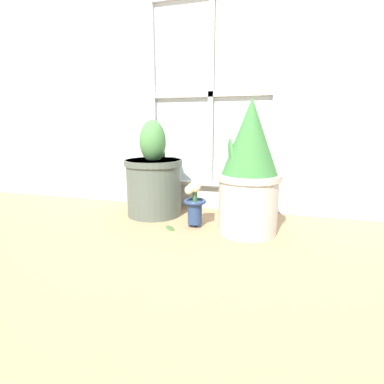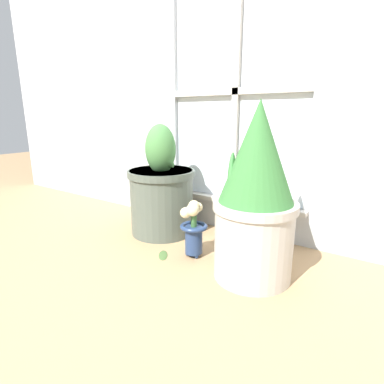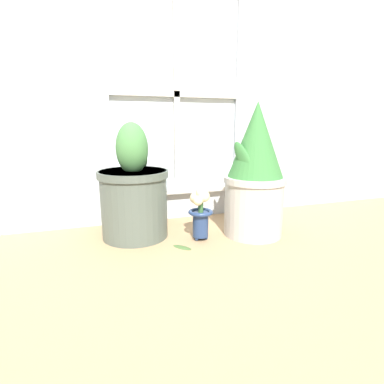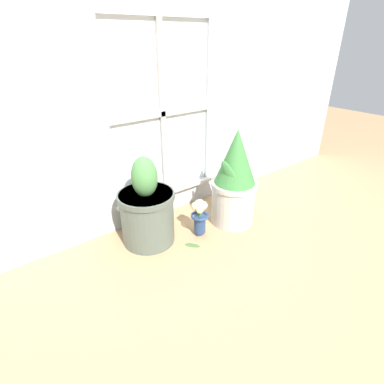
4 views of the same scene
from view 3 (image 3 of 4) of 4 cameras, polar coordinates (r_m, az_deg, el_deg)
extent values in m
plane|color=tan|center=(1.53, 3.19, -10.91)|extent=(10.00, 10.00, 0.00)
cube|color=#B2B7BC|center=(2.70, 27.64, 24.99)|extent=(1.79, 0.05, 2.50)
cube|color=#B2B7BC|center=(2.02, -2.87, -2.00)|extent=(0.82, 0.05, 0.20)
cube|color=white|center=(1.98, -3.20, 18.06)|extent=(0.82, 0.02, 1.20)
cube|color=#BCB7AD|center=(1.95, -2.98, 18.14)|extent=(0.04, 0.02, 1.20)
cube|color=#BCB7AD|center=(1.95, -2.98, 18.14)|extent=(0.82, 0.02, 0.04)
cube|color=#BCB7AD|center=(1.96, -2.54, 0.17)|extent=(0.88, 0.06, 0.02)
cylinder|color=#4C564C|center=(1.67, -10.91, -2.27)|extent=(0.36, 0.36, 0.37)
cylinder|color=#4C564C|center=(1.64, -11.15, 3.40)|extent=(0.38, 0.38, 0.04)
cylinder|color=#38281E|center=(1.64, -11.17, 3.87)|extent=(0.33, 0.33, 0.01)
ellipsoid|color=#477F42|center=(1.62, -11.36, 8.11)|extent=(0.17, 0.17, 0.28)
ellipsoid|color=#477F42|center=(1.62, -9.03, 6.32)|extent=(0.05, 0.12, 0.12)
cylinder|color=#B7B2A8|center=(1.72, 11.63, -2.58)|extent=(0.32, 0.32, 0.33)
cylinder|color=#B7B2A8|center=(1.69, 11.85, 2.35)|extent=(0.34, 0.34, 0.03)
cylinder|color=#38281E|center=(1.68, 11.87, 2.74)|extent=(0.30, 0.30, 0.01)
cone|color=#387538|center=(1.66, 12.19, 9.72)|extent=(0.30, 0.30, 0.40)
ellipsoid|color=#387538|center=(1.59, 9.83, 6.09)|extent=(0.10, 0.18, 0.22)
sphere|color=navy|center=(1.68, 1.26, -8.27)|extent=(0.02, 0.02, 0.02)
sphere|color=navy|center=(1.63, 0.91, -8.93)|extent=(0.02, 0.02, 0.02)
sphere|color=navy|center=(1.65, 2.70, -8.71)|extent=(0.02, 0.02, 0.02)
cylinder|color=navy|center=(1.63, 1.64, -6.15)|extent=(0.08, 0.08, 0.14)
torus|color=navy|center=(1.61, 1.65, -3.86)|extent=(0.13, 0.13, 0.02)
cylinder|color=#386633|center=(1.60, 1.66, -2.58)|extent=(0.03, 0.03, 0.07)
sphere|color=beige|center=(1.58, 1.68, -0.23)|extent=(0.05, 0.05, 0.05)
sphere|color=beige|center=(1.61, 1.53, -0.47)|extent=(0.05, 0.05, 0.05)
sphere|color=beige|center=(1.60, 0.69, -1.14)|extent=(0.06, 0.06, 0.06)
sphere|color=beige|center=(1.55, 1.14, -1.66)|extent=(0.05, 0.05, 0.05)
sphere|color=beige|center=(1.57, 2.31, -0.82)|extent=(0.06, 0.06, 0.06)
ellipsoid|color=#476633|center=(1.55, -1.87, -10.41)|extent=(0.10, 0.11, 0.01)
camera|label=1|loc=(1.02, 82.54, 0.61)|focal=28.00mm
camera|label=2|loc=(1.32, 58.45, 9.46)|focal=28.00mm
camera|label=4|loc=(0.91, -116.23, 43.28)|focal=28.00mm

